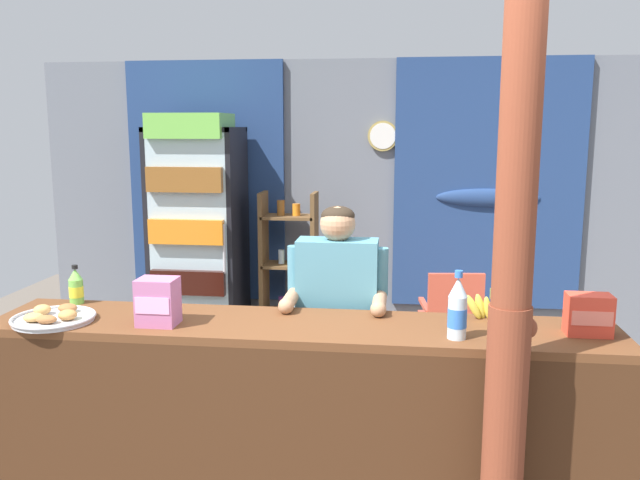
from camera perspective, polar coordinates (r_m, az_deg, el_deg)
ground_plane at (r=4.28m, az=0.85°, el=-16.92°), size 8.23×8.23×0.00m
back_wall_curtained at (r=5.79m, az=3.02°, el=3.42°), size 5.64×0.22×2.50m
stall_counter at (r=3.19m, az=-2.07°, el=-14.65°), size 3.02×0.54×1.00m
timber_post at (r=2.70m, az=16.33°, el=-6.61°), size 0.19×0.17×2.47m
drink_fridge at (r=5.59m, az=-10.73°, el=1.30°), size 0.74×0.65×2.04m
bottle_shelf_rack at (r=5.57m, az=-2.73°, el=-2.62°), size 0.48×0.28×1.39m
plastic_lawn_chair at (r=5.13m, az=11.48°, el=-6.58°), size 0.49×0.49×0.86m
shopkeeper at (r=3.55m, az=1.51°, el=-5.93°), size 0.55×0.42×1.52m
soda_bottle_water at (r=2.96m, az=11.96°, el=-6.02°), size 0.09×0.09×0.31m
soda_bottle_lime_soda at (r=3.71m, az=-20.61°, el=-3.89°), size 0.08×0.08×0.21m
snack_box_wafer at (r=3.19m, az=-14.03°, el=-5.27°), size 0.18×0.15×0.23m
snack_box_crackers at (r=3.20m, az=22.49°, el=-6.07°), size 0.20×0.13×0.19m
pastry_tray at (r=3.43m, az=-22.36°, el=-6.29°), size 0.40×0.40×0.07m
banana_bunch at (r=3.31m, az=14.76°, el=-5.69°), size 0.28×0.06×0.16m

